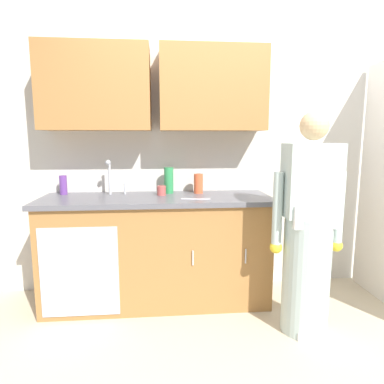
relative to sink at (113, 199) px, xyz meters
The scene contains 11 objects.
ground_plane 1.49m from the sink, 37.48° to the right, with size 9.00×9.00×0.00m, color beige.
kitchen_wall_with_uppers 1.00m from the sink, 20.16° to the left, with size 4.80×0.44×2.70m.
counter_cabinet 0.60m from the sink, ahead, with size 1.90×0.62×0.90m.
countertop 0.37m from the sink, ahead, with size 1.96×0.66×0.04m, color #595960.
sink is the anchor object (origin of this frame).
person_at_sink 1.60m from the sink, 21.93° to the right, with size 0.55×0.34×1.62m.
bottle_dish_liquid 0.77m from the sink, 10.97° to the left, with size 0.08×0.08×0.18m, color #E05933.
bottle_cleaner_spray 0.50m from the sink, 157.82° to the left, with size 0.06×0.06×0.17m, color #66388C.
bottle_water_short 0.53m from the sink, 19.63° to the left, with size 0.08×0.08×0.23m, color #2D8C4C.
cup_by_sink 0.42m from the sink, ahead, with size 0.08×0.08×0.08m, color #B24C47.
knife_on_counter 0.71m from the sink, 13.17° to the right, with size 0.24×0.02×0.01m, color silver.
Camera 1 is at (-0.50, -2.16, 1.44)m, focal length 31.55 mm.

